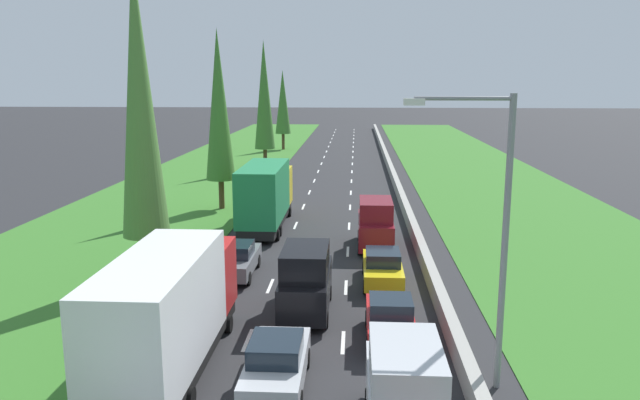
{
  "coord_description": "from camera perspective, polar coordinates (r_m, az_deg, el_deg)",
  "views": [
    {
      "loc": [
        2.14,
        0.14,
        9.38
      ],
      "look_at": [
        -0.42,
        43.62,
        0.81
      ],
      "focal_mm": 34.47,
      "sensor_mm": 36.0,
      "label": 1
    }
  ],
  "objects": [
    {
      "name": "silver_sedan_centre_lane",
      "position": [
        19.58,
        -4.06,
        -14.85
      ],
      "size": [
        1.82,
        4.5,
        1.64
      ],
      "color": "silver",
      "rests_on": "ground"
    },
    {
      "name": "silver_van_right_lane",
      "position": [
        16.75,
        7.85,
        -17.45
      ],
      "size": [
        1.96,
        4.9,
        2.82
      ],
      "color": "silver",
      "rests_on": "ground"
    },
    {
      "name": "ground_plane",
      "position": [
        60.63,
        1.31,
        2.23
      ],
      "size": [
        300.0,
        300.0,
        0.0
      ],
      "primitive_type": "plane",
      "color": "#28282B",
      "rests_on": "ground"
    },
    {
      "name": "grass_verge_right",
      "position": [
        61.81,
        14.73,
        2.06
      ],
      "size": [
        14.0,
        140.0,
        0.04
      ],
      "primitive_type": "cube",
      "color": "#387528",
      "rests_on": "ground"
    },
    {
      "name": "maroon_van_right_lane",
      "position": [
        34.63,
        5.17,
        -2.23
      ],
      "size": [
        1.96,
        4.9,
        2.82
      ],
      "color": "maroon",
      "rests_on": "ground"
    },
    {
      "name": "white_box_truck_left_lane",
      "position": [
        20.29,
        -13.82,
        -9.97
      ],
      "size": [
        2.46,
        9.4,
        4.18
      ],
      "color": "black",
      "rests_on": "ground"
    },
    {
      "name": "poplar_tree_third",
      "position": [
        44.91,
        -9.38,
        8.64
      ],
      "size": [
        2.12,
        2.12,
        12.98
      ],
      "color": "#4C3823",
      "rests_on": "ground"
    },
    {
      "name": "median_barrier",
      "position": [
        60.63,
        6.7,
        2.57
      ],
      "size": [
        0.44,
        120.0,
        0.85
      ],
      "primitive_type": "cube",
      "color": "#9E9B93",
      "rests_on": "ground"
    },
    {
      "name": "street_light_mast",
      "position": [
        18.83,
        15.87,
        -2.03
      ],
      "size": [
        3.2,
        0.28,
        9.0
      ],
      "color": "gray",
      "rests_on": "ground"
    },
    {
      "name": "black_van_centre_lane",
      "position": [
        25.04,
        -1.33,
        -7.46
      ],
      "size": [
        1.96,
        4.9,
        2.82
      ],
      "color": "black",
      "rests_on": "ground"
    },
    {
      "name": "green_box_truck_left_lane",
      "position": [
        39.18,
        -5.05,
        0.51
      ],
      "size": [
        2.46,
        9.4,
        4.18
      ],
      "color": "black",
      "rests_on": "ground"
    },
    {
      "name": "lane_markings",
      "position": [
        60.63,
        1.31,
        2.24
      ],
      "size": [
        3.64,
        116.0,
        0.01
      ],
      "color": "white",
      "rests_on": "ground"
    },
    {
      "name": "red_hatchback_right_lane",
      "position": [
        22.8,
        6.52,
        -10.95
      ],
      "size": [
        1.74,
        3.9,
        1.72
      ],
      "color": "red",
      "rests_on": "ground"
    },
    {
      "name": "grey_sedan_left_lane",
      "position": [
        30.14,
        -7.77,
        -5.49
      ],
      "size": [
        1.82,
        4.5,
        1.64
      ],
      "color": "slate",
      "rests_on": "ground"
    },
    {
      "name": "yellow_sedan_right_lane",
      "position": [
        28.79,
        5.82,
        -6.24
      ],
      "size": [
        1.82,
        4.5,
        1.64
      ],
      "color": "yellow",
      "rests_on": "ground"
    },
    {
      "name": "poplar_tree_fourth",
      "position": [
        64.94,
        -5.21,
        9.66
      ],
      "size": [
        2.14,
        2.14,
        13.41
      ],
      "color": "#4C3823",
      "rests_on": "ground"
    },
    {
      "name": "grass_verge_left",
      "position": [
        62.37,
        -10.4,
        2.32
      ],
      "size": [
        14.0,
        140.0,
        0.04
      ],
      "primitive_type": "cube",
      "color": "#387528",
      "rests_on": "ground"
    },
    {
      "name": "poplar_tree_second",
      "position": [
        29.1,
        -16.41,
        8.92
      ],
      "size": [
        2.17,
        2.17,
        14.85
      ],
      "color": "#4C3823",
      "rests_on": "ground"
    },
    {
      "name": "poplar_tree_fifth",
      "position": [
        83.31,
        -3.47,
        9.04
      ],
      "size": [
        2.07,
        2.07,
        10.62
      ],
      "color": "#4C3823",
      "rests_on": "ground"
    }
  ]
}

